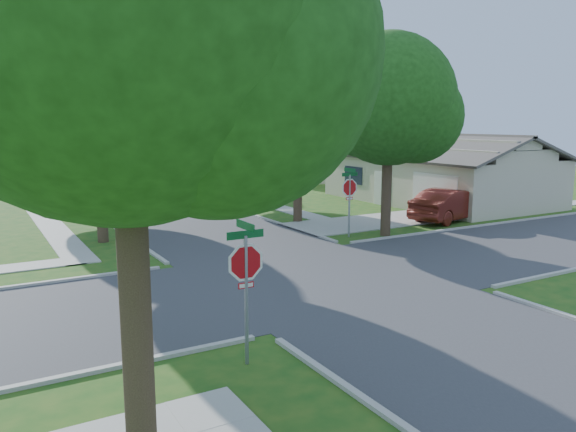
{
  "coord_description": "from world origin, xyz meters",
  "views": [
    {
      "loc": [
        -9.39,
        -14.56,
        4.93
      ],
      "look_at": [
        0.43,
        2.54,
        1.6
      ],
      "focal_mm": 35.0,
      "sensor_mm": 36.0,
      "label": 1
    }
  ],
  "objects_px": {
    "house_ne_near": "(437,177)",
    "stop_sign_ne": "(350,190)",
    "tree_e_near": "(299,106)",
    "house_ne_far": "(291,160)",
    "stop_sign_sw": "(246,268)",
    "tree_w_far": "(31,114)",
    "car_driveway": "(450,205)",
    "tree_e_far": "(150,109)",
    "tree_w_near": "(96,91)",
    "car_curb_east": "(158,179)",
    "tree_w_mid": "(54,94)",
    "tree_sw_corner": "(127,16)",
    "car_curb_west": "(54,175)",
    "tree_ne_corner": "(390,106)",
    "tree_e_mid": "(206,101)"
  },
  "relations": [
    {
      "from": "tree_e_mid",
      "to": "tree_sw_corner",
      "type": "bearing_deg",
      "value": -113.53
    },
    {
      "from": "car_curb_west",
      "to": "tree_sw_corner",
      "type": "bearing_deg",
      "value": 78.43
    },
    {
      "from": "tree_sw_corner",
      "to": "house_ne_near",
      "type": "distance_m",
      "value": 29.92
    },
    {
      "from": "stop_sign_ne",
      "to": "house_ne_far",
      "type": "height_order",
      "value": "house_ne_far"
    },
    {
      "from": "tree_w_far",
      "to": "stop_sign_ne",
      "type": "bearing_deg",
      "value": -72.3
    },
    {
      "from": "stop_sign_ne",
      "to": "tree_e_near",
      "type": "height_order",
      "value": "tree_e_near"
    },
    {
      "from": "tree_w_mid",
      "to": "tree_e_near",
      "type": "bearing_deg",
      "value": -51.95
    },
    {
      "from": "tree_sw_corner",
      "to": "car_curb_east",
      "type": "xyz_separation_m",
      "value": [
        10.09,
        32.36,
        -5.49
      ]
    },
    {
      "from": "stop_sign_sw",
      "to": "tree_w_far",
      "type": "distance_m",
      "value": 38.86
    },
    {
      "from": "tree_e_far",
      "to": "tree_w_far",
      "type": "xyz_separation_m",
      "value": [
        -9.4,
        -0.0,
        -0.47
      ]
    },
    {
      "from": "tree_e_near",
      "to": "tree_w_far",
      "type": "bearing_deg",
      "value": 110.61
    },
    {
      "from": "tree_e_far",
      "to": "tree_w_far",
      "type": "height_order",
      "value": "tree_e_far"
    },
    {
      "from": "tree_e_near",
      "to": "house_ne_far",
      "type": "relative_size",
      "value": 0.61
    },
    {
      "from": "stop_sign_sw",
      "to": "car_driveway",
      "type": "xyz_separation_m",
      "value": [
        16.2,
        10.2,
        -1.22
      ]
    },
    {
      "from": "tree_e_far",
      "to": "tree_sw_corner",
      "type": "height_order",
      "value": "tree_sw_corner"
    },
    {
      "from": "tree_ne_corner",
      "to": "car_curb_east",
      "type": "distance_m",
      "value": 22.02
    },
    {
      "from": "tree_w_far",
      "to": "tree_ne_corner",
      "type": "bearing_deg",
      "value": -69.72
    },
    {
      "from": "stop_sign_sw",
      "to": "house_ne_far",
      "type": "height_order",
      "value": "house_ne_far"
    },
    {
      "from": "house_ne_near",
      "to": "car_curb_west",
      "type": "relative_size",
      "value": 3.34
    },
    {
      "from": "car_curb_west",
      "to": "car_curb_east",
      "type": "bearing_deg",
      "value": 116.2
    },
    {
      "from": "stop_sign_ne",
      "to": "tree_e_mid",
      "type": "relative_size",
      "value": 0.32
    },
    {
      "from": "tree_e_mid",
      "to": "car_driveway",
      "type": "distance_m",
      "value": 17.76
    },
    {
      "from": "house_ne_near",
      "to": "stop_sign_ne",
      "type": "bearing_deg",
      "value": -150.86
    },
    {
      "from": "stop_sign_sw",
      "to": "house_ne_far",
      "type": "bearing_deg",
      "value": 58.45
    },
    {
      "from": "tree_e_far",
      "to": "house_ne_far",
      "type": "relative_size",
      "value": 0.64
    },
    {
      "from": "tree_w_mid",
      "to": "tree_ne_corner",
      "type": "height_order",
      "value": "tree_w_mid"
    },
    {
      "from": "tree_e_near",
      "to": "tree_sw_corner",
      "type": "bearing_deg",
      "value": -127.3
    },
    {
      "from": "stop_sign_sw",
      "to": "car_curb_east",
      "type": "relative_size",
      "value": 0.66
    },
    {
      "from": "tree_w_mid",
      "to": "car_curb_west",
      "type": "distance_m",
      "value": 15.02
    },
    {
      "from": "stop_sign_ne",
      "to": "tree_w_mid",
      "type": "relative_size",
      "value": 0.31
    },
    {
      "from": "tree_ne_corner",
      "to": "tree_w_near",
      "type": "bearing_deg",
      "value": 156.44
    },
    {
      "from": "tree_e_mid",
      "to": "tree_e_far",
      "type": "height_order",
      "value": "tree_e_mid"
    },
    {
      "from": "tree_ne_corner",
      "to": "tree_e_near",
      "type": "bearing_deg",
      "value": 108.53
    },
    {
      "from": "tree_e_far",
      "to": "tree_ne_corner",
      "type": "bearing_deg",
      "value": -86.91
    },
    {
      "from": "tree_e_near",
      "to": "tree_w_near",
      "type": "relative_size",
      "value": 0.92
    },
    {
      "from": "tree_e_mid",
      "to": "tree_ne_corner",
      "type": "relative_size",
      "value": 1.06
    },
    {
      "from": "stop_sign_sw",
      "to": "house_ne_far",
      "type": "xyz_separation_m",
      "value": [
        20.69,
        33.7,
        -0.51
      ]
    },
    {
      "from": "stop_sign_sw",
      "to": "house_ne_near",
      "type": "relative_size",
      "value": 0.22
    },
    {
      "from": "tree_w_mid",
      "to": "tree_ne_corner",
      "type": "xyz_separation_m",
      "value": [
        11.0,
        -16.8,
        -0.9
      ]
    },
    {
      "from": "tree_w_far",
      "to": "tree_sw_corner",
      "type": "relative_size",
      "value": 0.84
    },
    {
      "from": "tree_w_near",
      "to": "tree_w_far",
      "type": "xyz_separation_m",
      "value": [
        -0.01,
        25.0,
        -0.61
      ]
    },
    {
      "from": "stop_sign_ne",
      "to": "tree_e_mid",
      "type": "height_order",
      "value": "tree_e_mid"
    },
    {
      "from": "tree_w_far",
      "to": "tree_ne_corner",
      "type": "relative_size",
      "value": 0.93
    },
    {
      "from": "tree_w_near",
      "to": "car_curb_west",
      "type": "distance_m",
      "value": 26.37
    },
    {
      "from": "tree_w_mid",
      "to": "tree_sw_corner",
      "type": "distance_m",
      "value": 28.14
    },
    {
      "from": "tree_sw_corner",
      "to": "car_curb_west",
      "type": "relative_size",
      "value": 2.34
    },
    {
      "from": "car_curb_east",
      "to": "stop_sign_sw",
      "type": "bearing_deg",
      "value": -98.1
    },
    {
      "from": "tree_w_near",
      "to": "car_driveway",
      "type": "bearing_deg",
      "value": -12.25
    },
    {
      "from": "tree_e_far",
      "to": "tree_ne_corner",
      "type": "height_order",
      "value": "tree_e_far"
    },
    {
      "from": "tree_e_near",
      "to": "tree_e_far",
      "type": "distance_m",
      "value": 25.0
    }
  ]
}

